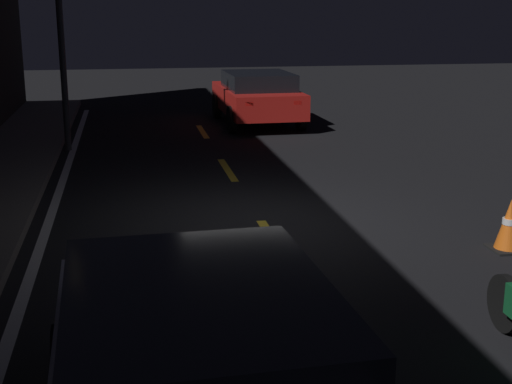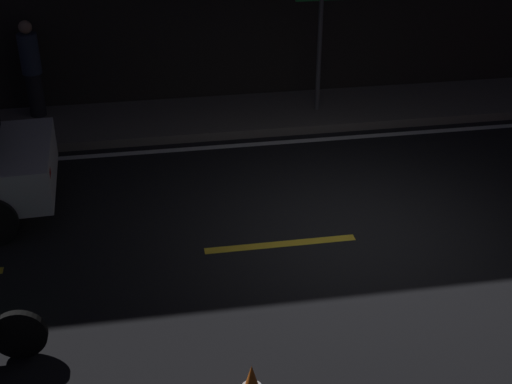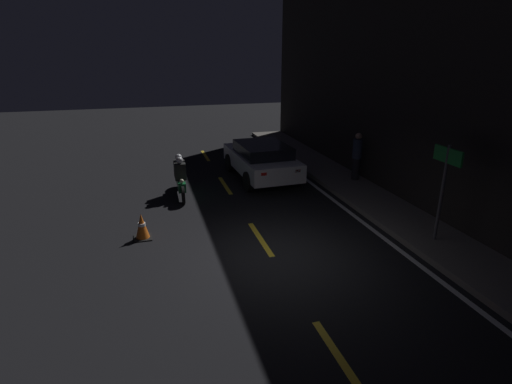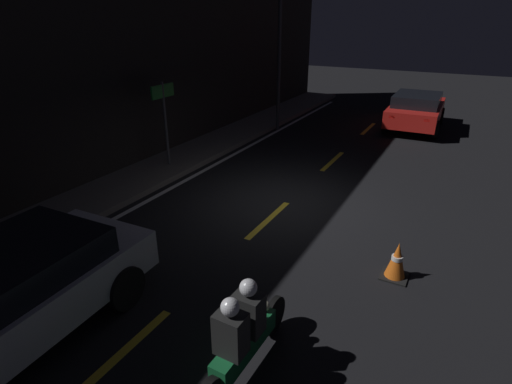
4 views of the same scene
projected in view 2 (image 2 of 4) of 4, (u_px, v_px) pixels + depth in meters
ground_plane at (354, 237)px, 9.46m from camera, size 56.00×56.00×0.00m
raised_curb at (289, 112)px, 13.05m from camera, size 28.00×1.71×0.15m
lane_dash_c at (281, 244)px, 9.31m from camera, size 2.00×0.14×0.01m
lane_solid_kerb at (302, 141)px, 12.14m from camera, size 25.20×0.14×0.01m
pedestrian at (32, 68)px, 12.32m from camera, size 0.34×0.34×1.71m
shop_sign at (321, 17)px, 12.19m from camera, size 0.90×0.08×2.40m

